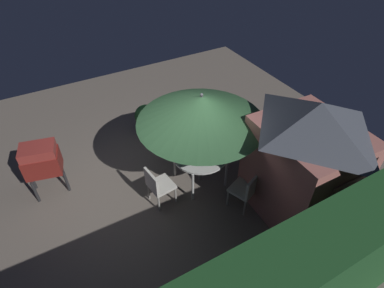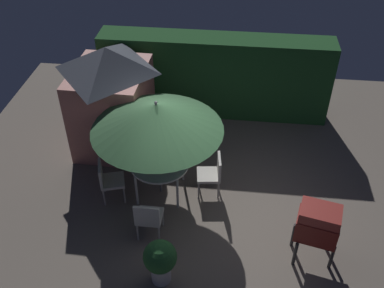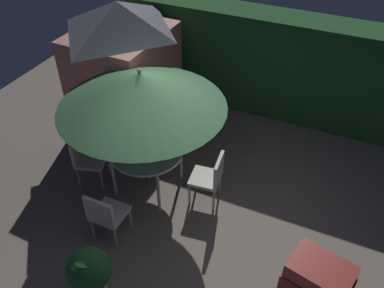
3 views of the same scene
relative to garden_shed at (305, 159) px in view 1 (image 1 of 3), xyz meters
The scene contains 10 objects.
ground_plane 3.14m from the garden_shed, 40.72° to the right, with size 11.00×11.00×0.00m, color #6B6056.
garden_shed is the anchor object (origin of this frame).
patio_table 2.08m from the garden_shed, 49.23° to the right, with size 1.17×1.17×0.78m.
patio_umbrella 2.11m from the garden_shed, 49.23° to the right, with size 2.49×2.49×2.23m.
bbq_grill 5.12m from the garden_shed, 33.99° to the right, with size 0.80×0.65×1.20m.
chair_near_shed 2.85m from the garden_shed, 30.52° to the right, with size 0.52×0.51×0.90m.
chair_far_side 1.24m from the garden_shed, 26.50° to the right, with size 0.60×0.60×0.90m.
chair_toward_hedge 1.98m from the garden_shed, 80.16° to the right, with size 0.58×0.57×0.90m.
chair_toward_house 3.11m from the garden_shed, 64.40° to the right, with size 0.46×0.47×0.90m.
potted_plant_by_shed 4.05m from the garden_shed, 65.22° to the right, with size 0.56×0.56×0.88m.
Camera 1 is at (1.72, 4.60, 5.20)m, focal length 29.89 mm.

